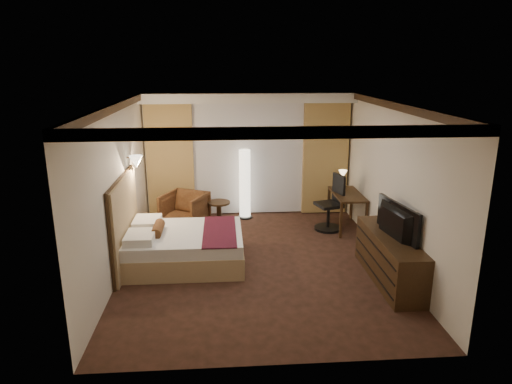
{
  "coord_description": "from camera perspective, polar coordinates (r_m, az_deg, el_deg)",
  "views": [
    {
      "loc": [
        -0.56,
        -7.16,
        3.31
      ],
      "look_at": [
        0.0,
        0.4,
        1.15
      ],
      "focal_mm": 32.0,
      "sensor_mm": 36.0,
      "label": 1
    }
  ],
  "objects": [
    {
      "name": "armchair",
      "position": [
        9.47,
        -8.92,
        -2.12
      ],
      "size": [
        1.05,
        1.02,
        0.83
      ],
      "primitive_type": "imported",
      "rotation": [
        0.0,
        0.0,
        -0.44
      ],
      "color": "#452314",
      "rests_on": "floor"
    },
    {
      "name": "headboard",
      "position": [
        7.86,
        -16.07,
        -3.75
      ],
      "size": [
        0.12,
        1.81,
        1.5
      ],
      "primitive_type": null,
      "color": "tan",
      "rests_on": "floor"
    },
    {
      "name": "curtain_sheer",
      "position": [
        10.06,
        -0.95,
        4.09
      ],
      "size": [
        2.48,
        0.04,
        2.45
      ],
      "primitive_type": "cube",
      "color": "silver",
      "rests_on": "back_wall"
    },
    {
      "name": "floor_lamp",
      "position": [
        9.89,
        -1.4,
        1.0
      ],
      "size": [
        0.32,
        0.32,
        1.53
      ],
      "primitive_type": null,
      "color": "white",
      "rests_on": "floor"
    },
    {
      "name": "left_wall",
      "position": [
        7.61,
        -16.91,
        0.28
      ],
      "size": [
        0.02,
        5.5,
        2.7
      ],
      "primitive_type": "cube",
      "color": "beige",
      "rests_on": "floor"
    },
    {
      "name": "desk_lamp",
      "position": [
        9.79,
        10.76,
        1.49
      ],
      "size": [
        0.18,
        0.18,
        0.34
      ],
      "primitive_type": null,
      "color": "#FFD899",
      "rests_on": "desk"
    },
    {
      "name": "curtain_right_drape",
      "position": [
        10.24,
        8.63,
        4.12
      ],
      "size": [
        1.0,
        0.14,
        2.45
      ],
      "primitive_type": "cube",
      "color": "tan",
      "rests_on": "back_wall"
    },
    {
      "name": "dresser",
      "position": [
        7.47,
        16.34,
        -7.93
      ],
      "size": [
        0.5,
        1.92,
        0.75
      ],
      "primitive_type": null,
      "color": "black",
      "rests_on": "floor"
    },
    {
      "name": "curtain_left_drape",
      "position": [
        10.05,
        -10.68,
        3.8
      ],
      "size": [
        1.0,
        0.14,
        2.45
      ],
      "primitive_type": "cube",
      "color": "tan",
      "rests_on": "back_wall"
    },
    {
      "name": "bed",
      "position": [
        7.88,
        -8.79,
        -6.87
      ],
      "size": [
        1.94,
        1.51,
        0.57
      ],
      "primitive_type": null,
      "color": "white",
      "rests_on": "floor"
    },
    {
      "name": "soffit",
      "position": [
        9.7,
        -0.93,
        11.71
      ],
      "size": [
        4.5,
        0.5,
        0.2
      ],
      "primitive_type": "cube",
      "color": "white",
      "rests_on": "ceiling"
    },
    {
      "name": "back_wall",
      "position": [
        10.12,
        -0.98,
        4.73
      ],
      "size": [
        4.5,
        0.02,
        2.7
      ],
      "primitive_type": "cube",
      "color": "beige",
      "rests_on": "floor"
    },
    {
      "name": "right_wall",
      "position": [
        7.94,
        16.65,
        0.93
      ],
      "size": [
        0.02,
        5.5,
        2.7
      ],
      "primitive_type": "cube",
      "color": "beige",
      "rests_on": "floor"
    },
    {
      "name": "office_chair",
      "position": [
        9.34,
        9.1,
        -1.33
      ],
      "size": [
        0.69,
        0.69,
        1.15
      ],
      "primitive_type": null,
      "rotation": [
        0.0,
        0.0,
        0.29
      ],
      "color": "black",
      "rests_on": "floor"
    },
    {
      "name": "television",
      "position": [
        7.21,
        16.55,
        -2.82
      ],
      "size": [
        0.84,
        1.24,
        0.15
      ],
      "primitive_type": "imported",
      "rotation": [
        0.0,
        0.0,
        1.73
      ],
      "color": "black",
      "rests_on": "dresser"
    },
    {
      "name": "wall_sconce",
      "position": [
        8.32,
        -14.76,
        3.66
      ],
      "size": [
        0.24,
        0.24,
        0.24
      ],
      "primitive_type": null,
      "color": "white",
      "rests_on": "left_wall"
    },
    {
      "name": "floor",
      "position": [
        7.91,
        0.22,
        -8.84
      ],
      "size": [
        4.5,
        5.5,
        0.01
      ],
      "primitive_type": "cube",
      "color": "black",
      "rests_on": "ground"
    },
    {
      "name": "ceiling",
      "position": [
        7.21,
        0.24,
        11.05
      ],
      "size": [
        4.5,
        5.5,
        0.01
      ],
      "primitive_type": "cube",
      "color": "white",
      "rests_on": "back_wall"
    },
    {
      "name": "side_table",
      "position": [
        9.6,
        -4.63,
        -2.68
      ],
      "size": [
        0.47,
        0.47,
        0.52
      ],
      "primitive_type": null,
      "color": "black",
      "rests_on": "floor"
    },
    {
      "name": "desk",
      "position": [
        9.54,
        11.24,
        -2.32
      ],
      "size": [
        0.55,
        1.16,
        0.75
      ],
      "primitive_type": null,
      "color": "black",
      "rests_on": "floor"
    },
    {
      "name": "crown_molding",
      "position": [
        7.21,
        0.24,
        10.57
      ],
      "size": [
        4.5,
        5.5,
        0.12
      ],
      "primitive_type": null,
      "color": "black",
      "rests_on": "ceiling"
    }
  ]
}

